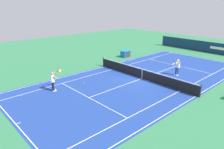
{
  "coord_description": "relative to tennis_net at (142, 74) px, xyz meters",
  "views": [
    {
      "loc": [
        14.99,
        11.99,
        6.97
      ],
      "look_at": [
        3.11,
        -0.92,
        0.9
      ],
      "focal_mm": 33.31,
      "sensor_mm": 36.0,
      "label": 1
    }
  ],
  "objects": [
    {
      "name": "tennis_player_far",
      "position": [
        -3.33,
        1.77,
        0.44
      ],
      "size": [
        1.06,
        0.78,
        1.7
      ],
      "color": "navy",
      "rests_on": "ground_plane"
    },
    {
      "name": "court_line_markings",
      "position": [
        0.0,
        0.0,
        -0.49
      ],
      "size": [
        23.85,
        11.05,
        0.01
      ],
      "color": "white",
      "rests_on": "ground_plane"
    },
    {
      "name": "tennis_player_near",
      "position": [
        7.74,
        -3.08,
        0.44
      ],
      "size": [
        1.15,
        0.76,
        1.7
      ],
      "color": "black",
      "rests_on": "ground_plane"
    },
    {
      "name": "ground_plane",
      "position": [
        0.0,
        0.0,
        -0.49
      ],
      "size": [
        60.0,
        60.0,
        0.0
      ],
      "primitive_type": "plane",
      "color": "#2D7247"
    },
    {
      "name": "tennis_net",
      "position": [
        0.0,
        0.0,
        0.0
      ],
      "size": [
        0.1,
        11.7,
        1.08
      ],
      "color": "#2D2D33",
      "rests_on": "ground_plane"
    },
    {
      "name": "court_slab",
      "position": [
        0.0,
        0.0,
        -0.49
      ],
      "size": [
        24.2,
        11.4,
        0.0
      ],
      "primitive_type": "cube",
      "color": "navy",
      "rests_on": "ground_plane"
    },
    {
      "name": "tennis_ball",
      "position": [
        4.92,
        -2.81,
        -0.46
      ],
      "size": [
        0.07,
        0.07,
        0.07
      ],
      "primitive_type": "sphere",
      "color": "#CCE01E",
      "rests_on": "ground_plane"
    },
    {
      "name": "equipment_cart_tarped",
      "position": [
        -4.96,
        -6.97,
        -0.05
      ],
      "size": [
        1.25,
        0.84,
        0.85
      ],
      "color": "#2D2D33",
      "rests_on": "ground_plane"
    },
    {
      "name": "stadium_barrier",
      "position": [
        -15.9,
        0.0,
        0.3
      ],
      "size": [
        0.26,
        17.0,
        1.58
      ],
      "color": "#112D4C",
      "rests_on": "ground_plane"
    }
  ]
}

